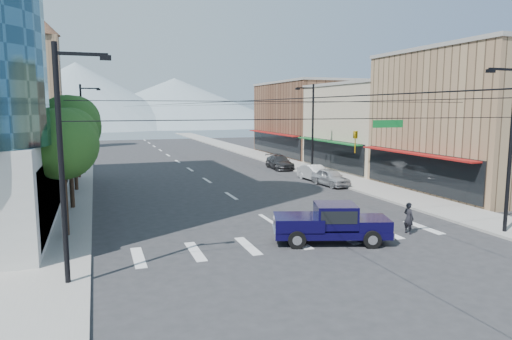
# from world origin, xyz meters

# --- Properties ---
(ground) EXTENTS (160.00, 160.00, 0.00)m
(ground) POSITION_xyz_m (0.00, 0.00, 0.00)
(ground) COLOR #28282B
(ground) RESTS_ON ground
(sidewalk_left) EXTENTS (4.00, 120.00, 0.15)m
(sidewalk_left) POSITION_xyz_m (-12.00, 40.00, 0.07)
(sidewalk_left) COLOR gray
(sidewalk_left) RESTS_ON ground
(sidewalk_right) EXTENTS (4.00, 120.00, 0.15)m
(sidewalk_right) POSITION_xyz_m (12.00, 40.00, 0.07)
(sidewalk_right) COLOR gray
(sidewalk_right) RESTS_ON ground
(shop_near) EXTENTS (12.00, 14.00, 11.00)m
(shop_near) POSITION_xyz_m (20.00, 10.00, 5.50)
(shop_near) COLOR #8C6B4C
(shop_near) RESTS_ON ground
(shop_mid) EXTENTS (12.00, 14.00, 9.00)m
(shop_mid) POSITION_xyz_m (20.00, 24.00, 4.50)
(shop_mid) COLOR tan
(shop_mid) RESTS_ON ground
(shop_far) EXTENTS (12.00, 18.00, 10.00)m
(shop_far) POSITION_xyz_m (20.00, 40.00, 5.00)
(shop_far) COLOR brown
(shop_far) RESTS_ON ground
(clock_tower) EXTENTS (4.80, 4.80, 20.40)m
(clock_tower) POSITION_xyz_m (-16.50, 62.00, 10.64)
(clock_tower) COLOR #8C6B4C
(clock_tower) RESTS_ON ground
(mountain_left) EXTENTS (80.00, 80.00, 22.00)m
(mountain_left) POSITION_xyz_m (-15.00, 150.00, 11.00)
(mountain_left) COLOR gray
(mountain_left) RESTS_ON ground
(mountain_right) EXTENTS (90.00, 90.00, 18.00)m
(mountain_right) POSITION_xyz_m (20.00, 160.00, 9.00)
(mountain_right) COLOR gray
(mountain_right) RESTS_ON ground
(tree_near) EXTENTS (3.65, 3.64, 6.71)m
(tree_near) POSITION_xyz_m (-11.07, 6.10, 4.99)
(tree_near) COLOR black
(tree_near) RESTS_ON ground
(tree_midnear) EXTENTS (4.09, 4.09, 7.52)m
(tree_midnear) POSITION_xyz_m (-11.07, 13.10, 5.59)
(tree_midnear) COLOR black
(tree_midnear) RESTS_ON ground
(tree_midfar) EXTENTS (3.65, 3.64, 6.71)m
(tree_midfar) POSITION_xyz_m (-11.07, 20.10, 4.99)
(tree_midfar) COLOR black
(tree_midfar) RESTS_ON ground
(tree_far) EXTENTS (4.09, 4.09, 7.52)m
(tree_far) POSITION_xyz_m (-11.07, 27.10, 5.59)
(tree_far) COLOR black
(tree_far) RESTS_ON ground
(signal_rig) EXTENTS (21.80, 0.20, 9.00)m
(signal_rig) POSITION_xyz_m (0.19, -1.00, 4.64)
(signal_rig) COLOR black
(signal_rig) RESTS_ON ground
(lamp_pole_nw) EXTENTS (2.00, 0.25, 9.00)m
(lamp_pole_nw) POSITION_xyz_m (-10.67, 30.00, 4.94)
(lamp_pole_nw) COLOR black
(lamp_pole_nw) RESTS_ON ground
(lamp_pole_ne) EXTENTS (2.00, 0.25, 9.00)m
(lamp_pole_ne) POSITION_xyz_m (10.67, 22.00, 4.94)
(lamp_pole_ne) COLOR black
(lamp_pole_ne) RESTS_ON ground
(pickup_truck) EXTENTS (6.11, 3.75, 1.96)m
(pickup_truck) POSITION_xyz_m (1.29, 0.73, 1.02)
(pickup_truck) COLOR black
(pickup_truck) RESTS_ON ground
(pedestrian) EXTENTS (0.52, 0.69, 1.69)m
(pedestrian) POSITION_xyz_m (6.01, 0.79, 0.85)
(pedestrian) COLOR black
(pedestrian) RESTS_ON ground
(parked_car_near) EXTENTS (2.07, 4.40, 1.46)m
(parked_car_near) POSITION_xyz_m (9.40, 15.57, 0.73)
(parked_car_near) COLOR #AAABAF
(parked_car_near) RESTS_ON ground
(parked_car_mid) EXTENTS (1.86, 4.47, 1.44)m
(parked_car_mid) POSITION_xyz_m (9.40, 18.57, 0.72)
(parked_car_mid) COLOR silver
(parked_car_mid) RESTS_ON ground
(parked_car_far) EXTENTS (2.40, 5.24, 1.49)m
(parked_car_far) POSITION_xyz_m (9.40, 27.20, 0.74)
(parked_car_far) COLOR #2D2D30
(parked_car_far) RESTS_ON ground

